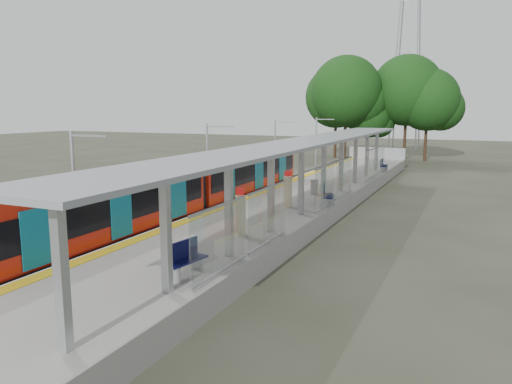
{
  "coord_description": "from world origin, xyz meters",
  "views": [
    {
      "loc": [
        10.16,
        -9.78,
        6.37
      ],
      "look_at": [
        0.24,
        12.33,
        2.3
      ],
      "focal_mm": 35.0,
      "sensor_mm": 36.0,
      "label": 1
    }
  ],
  "objects_px": {
    "litter_bin": "(314,187)",
    "bench_mid": "(326,194)",
    "info_pillar_near": "(241,215)",
    "bench_near": "(183,258)",
    "bench_far": "(383,165)",
    "train": "(185,188)",
    "info_pillar_far": "(288,191)"
  },
  "relations": [
    {
      "from": "train",
      "to": "info_pillar_far",
      "type": "relative_size",
      "value": 13.83
    },
    {
      "from": "bench_near",
      "to": "info_pillar_near",
      "type": "height_order",
      "value": "info_pillar_near"
    },
    {
      "from": "train",
      "to": "info_pillar_near",
      "type": "bearing_deg",
      "value": -38.27
    },
    {
      "from": "bench_near",
      "to": "bench_far",
      "type": "relative_size",
      "value": 1.09
    },
    {
      "from": "bench_far",
      "to": "info_pillar_far",
      "type": "distance_m",
      "value": 18.43
    },
    {
      "from": "info_pillar_near",
      "to": "litter_bin",
      "type": "distance_m",
      "value": 11.05
    },
    {
      "from": "info_pillar_near",
      "to": "info_pillar_far",
      "type": "bearing_deg",
      "value": 111.05
    },
    {
      "from": "train",
      "to": "info_pillar_far",
      "type": "xyz_separation_m",
      "value": [
        5.18,
        2.31,
        -0.19
      ]
    },
    {
      "from": "bench_far",
      "to": "info_pillar_near",
      "type": "bearing_deg",
      "value": -96.47
    },
    {
      "from": "bench_mid",
      "to": "info_pillar_near",
      "type": "distance_m",
      "value": 8.32
    },
    {
      "from": "info_pillar_near",
      "to": "info_pillar_far",
      "type": "height_order",
      "value": "info_pillar_near"
    },
    {
      "from": "bench_near",
      "to": "litter_bin",
      "type": "height_order",
      "value": "bench_near"
    },
    {
      "from": "bench_far",
      "to": "info_pillar_near",
      "type": "xyz_separation_m",
      "value": [
        -1.58,
        -24.99,
        0.32
      ]
    },
    {
      "from": "train",
      "to": "info_pillar_far",
      "type": "height_order",
      "value": "train"
    },
    {
      "from": "bench_mid",
      "to": "info_pillar_near",
      "type": "bearing_deg",
      "value": -116.02
    },
    {
      "from": "bench_near",
      "to": "info_pillar_near",
      "type": "distance_m",
      "value": 5.54
    },
    {
      "from": "train",
      "to": "info_pillar_far",
      "type": "bearing_deg",
      "value": 24.05
    },
    {
      "from": "bench_mid",
      "to": "bench_far",
      "type": "xyz_separation_m",
      "value": [
        0.19,
        16.8,
        -0.04
      ]
    },
    {
      "from": "bench_near",
      "to": "litter_bin",
      "type": "xyz_separation_m",
      "value": [
        -0.82,
        16.55,
        -0.11
      ]
    },
    {
      "from": "bench_near",
      "to": "bench_mid",
      "type": "bearing_deg",
      "value": 96.25
    },
    {
      "from": "info_pillar_near",
      "to": "train",
      "type": "bearing_deg",
      "value": 159.8
    },
    {
      "from": "train",
      "to": "bench_mid",
      "type": "xyz_separation_m",
      "value": [
        6.91,
        3.84,
        -0.45
      ]
    },
    {
      "from": "bench_mid",
      "to": "bench_near",
      "type": "bearing_deg",
      "value": -109.63
    },
    {
      "from": "train",
      "to": "bench_far",
      "type": "xyz_separation_m",
      "value": [
        7.11,
        20.64,
        -0.49
      ]
    },
    {
      "from": "bench_mid",
      "to": "info_pillar_far",
      "type": "bearing_deg",
      "value": -155.09
    },
    {
      "from": "bench_far",
      "to": "info_pillar_far",
      "type": "xyz_separation_m",
      "value": [
        -1.93,
        -18.32,
        0.31
      ]
    },
    {
      "from": "litter_bin",
      "to": "bench_mid",
      "type": "bearing_deg",
      "value": -60.73
    },
    {
      "from": "bench_near",
      "to": "bench_mid",
      "type": "distance_m",
      "value": 13.72
    },
    {
      "from": "info_pillar_near",
      "to": "litter_bin",
      "type": "height_order",
      "value": "info_pillar_near"
    },
    {
      "from": "info_pillar_near",
      "to": "litter_bin",
      "type": "bearing_deg",
      "value": 109.15
    },
    {
      "from": "bench_mid",
      "to": "bench_far",
      "type": "height_order",
      "value": "bench_mid"
    },
    {
      "from": "info_pillar_near",
      "to": "litter_bin",
      "type": "xyz_separation_m",
      "value": [
        -0.21,
        11.05,
        -0.4
      ]
    }
  ]
}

